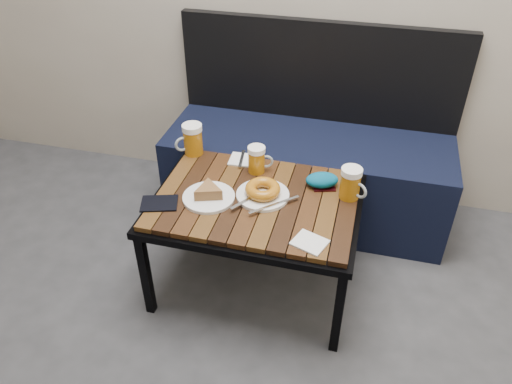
% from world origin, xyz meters
% --- Properties ---
extents(bench, '(1.40, 0.50, 0.95)m').
position_xyz_m(bench, '(0.17, 1.76, 0.27)').
color(bench, black).
rests_on(bench, ground).
extents(cafe_table, '(0.84, 0.62, 0.47)m').
position_xyz_m(cafe_table, '(0.05, 1.18, 0.43)').
color(cafe_table, black).
rests_on(cafe_table, ground).
extents(beer_mug_left, '(0.13, 0.12, 0.14)m').
position_xyz_m(beer_mug_left, '(-0.31, 1.44, 0.54)').
color(beer_mug_left, '#A6630D').
rests_on(beer_mug_left, cafe_table).
extents(beer_mug_centre, '(0.12, 0.09, 0.12)m').
position_xyz_m(beer_mug_centre, '(0.01, 1.37, 0.53)').
color(beer_mug_centre, '#A6630D').
rests_on(beer_mug_centre, cafe_table).
extents(beer_mug_right, '(0.13, 0.11, 0.13)m').
position_xyz_m(beer_mug_right, '(0.42, 1.28, 0.54)').
color(beer_mug_right, '#A6630D').
rests_on(beer_mug_right, cafe_table).
extents(plate_pie, '(0.21, 0.21, 0.06)m').
position_xyz_m(plate_pie, '(-0.13, 1.12, 0.50)').
color(plate_pie, white).
rests_on(plate_pie, cafe_table).
extents(plate_bagel, '(0.25, 0.25, 0.06)m').
position_xyz_m(plate_bagel, '(0.08, 1.19, 0.50)').
color(plate_bagel, white).
rests_on(plate_bagel, cafe_table).
extents(napkin_left, '(0.11, 0.14, 0.01)m').
position_xyz_m(napkin_left, '(-0.08, 1.43, 0.48)').
color(napkin_left, white).
rests_on(napkin_left, cafe_table).
extents(napkin_right, '(0.14, 0.13, 0.01)m').
position_xyz_m(napkin_right, '(0.31, 0.96, 0.48)').
color(napkin_right, white).
rests_on(napkin_right, cafe_table).
extents(passport_navy, '(0.17, 0.14, 0.01)m').
position_xyz_m(passport_navy, '(-0.31, 1.04, 0.48)').
color(passport_navy, black).
rests_on(passport_navy, cafe_table).
extents(passport_burgundy, '(0.12, 0.15, 0.01)m').
position_xyz_m(passport_burgundy, '(0.30, 1.35, 0.47)').
color(passport_burgundy, black).
rests_on(passport_burgundy, cafe_table).
extents(knit_pouch, '(0.16, 0.13, 0.06)m').
position_xyz_m(knit_pouch, '(0.30, 1.33, 0.50)').
color(knit_pouch, navy).
rests_on(knit_pouch, cafe_table).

